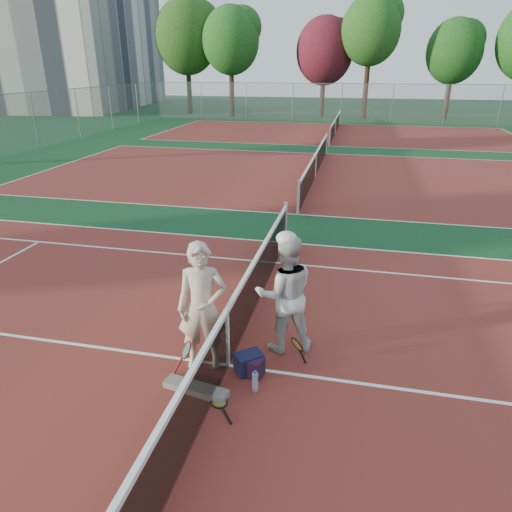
% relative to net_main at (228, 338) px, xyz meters
% --- Properties ---
extents(ground, '(130.00, 130.00, 0.00)m').
position_rel_net_main_xyz_m(ground, '(0.00, 0.00, -0.51)').
color(ground, '#0F381B').
rests_on(ground, ground).
extents(court_main, '(23.77, 10.97, 0.01)m').
position_rel_net_main_xyz_m(court_main, '(0.00, 0.00, -0.51)').
color(court_main, maroon).
rests_on(court_main, ground).
extents(court_far_a, '(23.77, 10.97, 0.01)m').
position_rel_net_main_xyz_m(court_far_a, '(0.00, 13.50, -0.51)').
color(court_far_a, maroon).
rests_on(court_far_a, ground).
extents(court_far_b, '(23.77, 10.97, 0.01)m').
position_rel_net_main_xyz_m(court_far_b, '(0.00, 27.00, -0.51)').
color(court_far_b, maroon).
rests_on(court_far_b, ground).
extents(net_main, '(0.10, 10.98, 1.02)m').
position_rel_net_main_xyz_m(net_main, '(0.00, 0.00, 0.00)').
color(net_main, black).
rests_on(net_main, ground).
extents(net_far_a, '(0.10, 10.98, 1.02)m').
position_rel_net_main_xyz_m(net_far_a, '(0.00, 13.50, 0.00)').
color(net_far_a, black).
rests_on(net_far_a, ground).
extents(net_far_b, '(0.10, 10.98, 1.02)m').
position_rel_net_main_xyz_m(net_far_b, '(0.00, 27.00, 0.00)').
color(net_far_b, black).
rests_on(net_far_b, ground).
extents(fence_back, '(32.00, 0.06, 3.00)m').
position_rel_net_main_xyz_m(fence_back, '(0.00, 34.00, 0.99)').
color(fence_back, slate).
rests_on(fence_back, ground).
extents(apartment_block, '(12.96, 23.18, 15.00)m').
position_rel_net_main_xyz_m(apartment_block, '(-28.00, 44.00, 6.99)').
color(apartment_block, beige).
rests_on(apartment_block, ground).
extents(player_a, '(0.84, 0.66, 2.03)m').
position_rel_net_main_xyz_m(player_a, '(-0.37, -0.04, 0.51)').
color(player_a, '#BDAB92').
rests_on(player_a, ground).
extents(player_b, '(1.16, 1.03, 1.98)m').
position_rel_net_main_xyz_m(player_b, '(0.76, 0.70, 0.48)').
color(player_b, silver).
rests_on(player_b, ground).
extents(racket_red, '(0.42, 0.40, 0.54)m').
position_rel_net_main_xyz_m(racket_red, '(-0.55, -0.32, -0.24)').
color(racket_red, maroon).
rests_on(racket_red, ground).
extents(racket_black_held, '(0.39, 0.39, 0.55)m').
position_rel_net_main_xyz_m(racket_black_held, '(1.04, 0.17, -0.23)').
color(racket_black_held, black).
rests_on(racket_black_held, ground).
extents(racket_spare, '(0.58, 0.64, 0.03)m').
position_rel_net_main_xyz_m(racket_spare, '(0.10, -0.84, -0.49)').
color(racket_spare, black).
rests_on(racket_spare, ground).
extents(sports_bag_navy, '(0.49, 0.47, 0.32)m').
position_rel_net_main_xyz_m(sports_bag_navy, '(0.35, -0.07, -0.35)').
color(sports_bag_navy, black).
rests_on(sports_bag_navy, ground).
extents(sports_bag_purple, '(0.41, 0.33, 0.29)m').
position_rel_net_main_xyz_m(sports_bag_purple, '(0.40, -0.14, -0.36)').
color(sports_bag_purple, black).
rests_on(sports_bag_purple, ground).
extents(net_cover_canvas, '(1.00, 0.40, 0.10)m').
position_rel_net_main_xyz_m(net_cover_canvas, '(-0.29, -0.70, -0.46)').
color(net_cover_canvas, '#69625F').
rests_on(net_cover_canvas, ground).
extents(water_bottle, '(0.09, 0.09, 0.30)m').
position_rel_net_main_xyz_m(water_bottle, '(0.54, -0.49, -0.36)').
color(water_bottle, '#C3E3F7').
rests_on(water_bottle, ground).
extents(tree_back_0, '(5.72, 5.72, 10.03)m').
position_rel_net_main_xyz_m(tree_back_0, '(-14.54, 37.94, 6.21)').
color(tree_back_0, '#382314').
rests_on(tree_back_0, ground).
extents(tree_back_1, '(4.97, 4.97, 9.20)m').
position_rel_net_main_xyz_m(tree_back_1, '(-10.00, 36.67, 5.81)').
color(tree_back_1, '#382314').
rests_on(tree_back_1, ground).
extents(tree_back_maroon, '(4.99, 4.99, 8.37)m').
position_rel_net_main_xyz_m(tree_back_maroon, '(-1.95, 38.33, 4.97)').
color(tree_back_maroon, '#382314').
rests_on(tree_back_maroon, ground).
extents(tree_back_3, '(4.85, 4.85, 9.80)m').
position_rel_net_main_xyz_m(tree_back_3, '(1.84, 37.05, 6.47)').
color(tree_back_3, '#382314').
rests_on(tree_back_3, ground).
extents(tree_back_4, '(4.51, 4.51, 8.01)m').
position_rel_net_main_xyz_m(tree_back_4, '(8.75, 38.28, 4.88)').
color(tree_back_4, '#382314').
rests_on(tree_back_4, ground).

